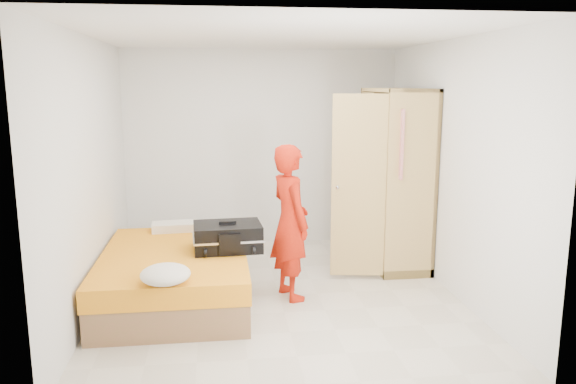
{
  "coord_description": "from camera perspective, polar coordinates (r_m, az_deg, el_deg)",
  "views": [
    {
      "loc": [
        -0.61,
        -5.46,
        2.15
      ],
      "look_at": [
        0.15,
        0.45,
        1.0
      ],
      "focal_mm": 35.0,
      "sensor_mm": 36.0,
      "label": 1
    }
  ],
  "objects": [
    {
      "name": "person",
      "position": [
        5.64,
        0.21,
        -3.08
      ],
      "size": [
        0.54,
        0.66,
        1.57
      ],
      "primitive_type": "imported",
      "rotation": [
        0.0,
        0.0,
        1.89
      ],
      "color": "red",
      "rests_on": "ground"
    },
    {
      "name": "room",
      "position": [
        5.56,
        -0.97,
        2.13
      ],
      "size": [
        4.0,
        4.02,
        2.6
      ],
      "color": "beige",
      "rests_on": "ground"
    },
    {
      "name": "suitcase",
      "position": [
        5.71,
        -6.15,
        -4.56
      ],
      "size": [
        0.72,
        0.55,
        0.3
      ],
      "rotation": [
        0.0,
        0.0,
        0.06
      ],
      "color": "black",
      "rests_on": "bed"
    },
    {
      "name": "wardrobe",
      "position": [
        6.75,
        10.55,
        0.92
      ],
      "size": [
        1.17,
        1.2,
        2.1
      ],
      "color": "tan",
      "rests_on": "ground"
    },
    {
      "name": "pillow",
      "position": [
        6.55,
        -11.38,
        -3.46
      ],
      "size": [
        0.53,
        0.3,
        0.09
      ],
      "primitive_type": "cube",
      "rotation": [
        0.0,
        0.0,
        0.07
      ],
      "color": "silver",
      "rests_on": "bed"
    },
    {
      "name": "bed",
      "position": [
        5.82,
        -11.4,
        -8.35
      ],
      "size": [
        1.42,
        2.02,
        0.5
      ],
      "color": "#8C5B40",
      "rests_on": "ground"
    },
    {
      "name": "round_cushion",
      "position": [
        4.86,
        -12.35,
        -8.17
      ],
      "size": [
        0.42,
        0.42,
        0.16
      ],
      "primitive_type": "ellipsoid",
      "color": "silver",
      "rests_on": "bed"
    }
  ]
}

